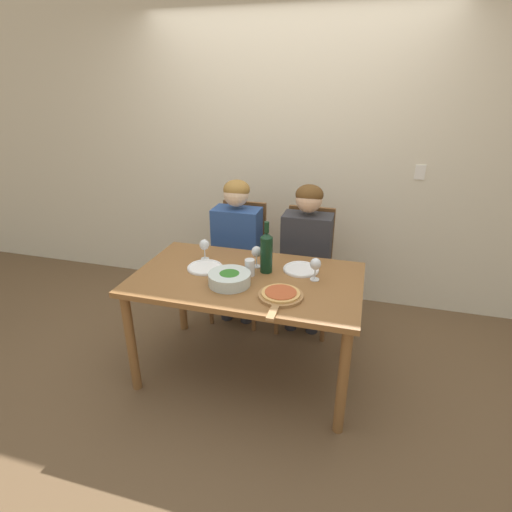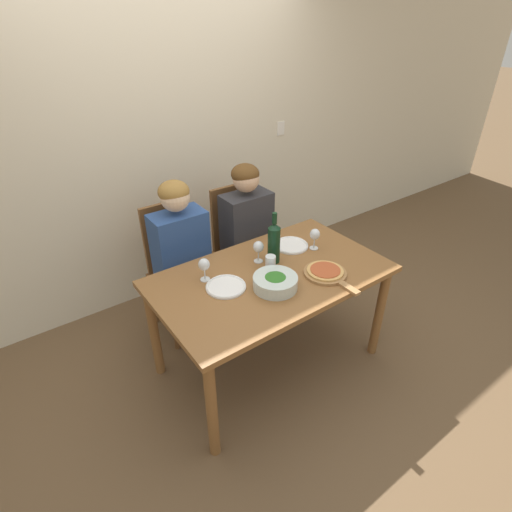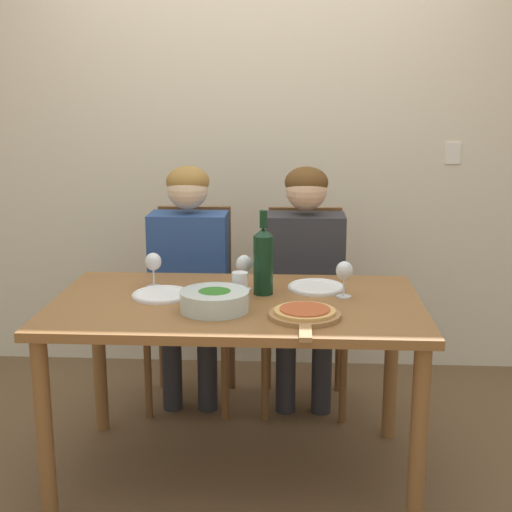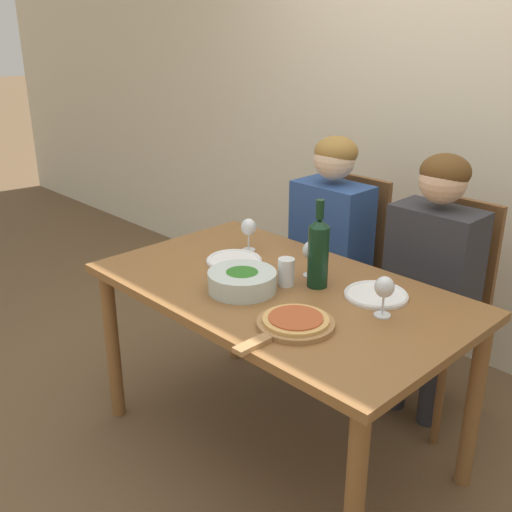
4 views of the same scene
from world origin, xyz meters
name	(u,v)px [view 1 (image 1 of 4)]	position (x,y,z in m)	size (l,w,h in m)	color
ground_plane	(248,370)	(0.00, 0.00, 0.00)	(40.00, 40.00, 0.00)	brown
back_wall	(290,153)	(0.00, 1.32, 1.35)	(10.00, 0.06, 2.70)	beige
dining_table	(247,289)	(0.00, 0.00, 0.67)	(1.48, 0.87, 0.76)	brown
chair_left	(241,258)	(-0.29, 0.78, 0.53)	(0.42, 0.42, 1.00)	brown
chair_right	(307,265)	(0.28, 0.78, 0.53)	(0.42, 0.42, 1.00)	brown
person_woman	(237,240)	(-0.29, 0.66, 0.74)	(0.47, 0.51, 1.23)	#28282D
person_man	(306,247)	(0.28, 0.66, 0.74)	(0.47, 0.51, 1.23)	#28282D
wine_bottle	(266,252)	(0.10, 0.11, 0.91)	(0.08, 0.08, 0.35)	black
broccoli_bowl	(230,279)	(-0.07, -0.13, 0.80)	(0.27, 0.27, 0.08)	silver
dinner_plate_left	(205,267)	(-0.31, 0.04, 0.77)	(0.24, 0.24, 0.02)	white
dinner_plate_right	(301,269)	(0.32, 0.19, 0.77)	(0.24, 0.24, 0.02)	white
pizza_on_board	(280,295)	(0.27, -0.21, 0.78)	(0.27, 0.41, 0.04)	#9E7042
wine_glass_left	(204,246)	(-0.37, 0.19, 0.87)	(0.07, 0.07, 0.15)	silver
wine_glass_right	(315,265)	(0.43, 0.07, 0.87)	(0.07, 0.07, 0.15)	silver
wine_glass_centre	(257,253)	(0.02, 0.16, 0.87)	(0.07, 0.07, 0.15)	silver
water_tumbler	(250,268)	(0.01, 0.03, 0.82)	(0.07, 0.07, 0.11)	silver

